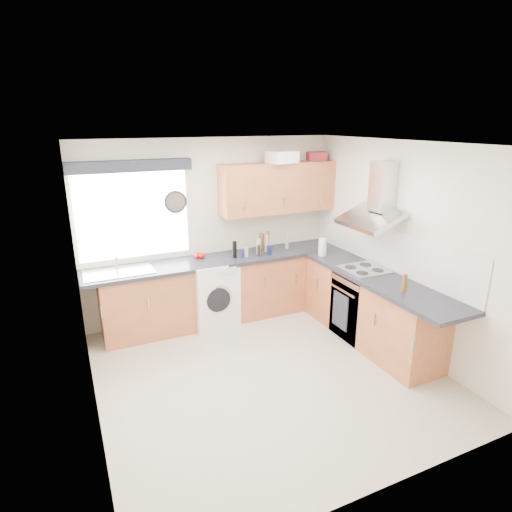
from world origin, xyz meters
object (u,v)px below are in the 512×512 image
oven (361,305)px  washing_machine (211,292)px  extractor_hood (376,202)px  upper_cabinets (278,188)px

oven → washing_machine: 2.02m
oven → extractor_hood: (0.10, -0.00, 1.34)m
oven → upper_cabinets: 1.99m
oven → washing_machine: washing_machine is taller
extractor_hood → oven: bearing=180.0°
extractor_hood → washing_machine: 2.48m
extractor_hood → upper_cabinets: 1.48m
extractor_hood → washing_machine: bearing=146.2°
oven → washing_machine: bearing=144.6°
oven → extractor_hood: 1.35m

